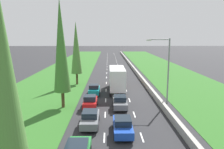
# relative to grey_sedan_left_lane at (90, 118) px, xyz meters

# --- Properties ---
(ground_plane) EXTENTS (300.00, 300.00, 0.00)m
(ground_plane) POSITION_rel_grey_sedan_left_lane_xyz_m (3.28, 42.18, -0.81)
(ground_plane) COLOR #28282B
(ground_plane) RESTS_ON ground
(grass_verge_left) EXTENTS (14.00, 140.00, 0.04)m
(grass_verge_left) POSITION_rel_grey_sedan_left_lane_xyz_m (-9.37, 42.18, -0.79)
(grass_verge_left) COLOR #2D6623
(grass_verge_left) RESTS_ON ground
(grass_verge_right) EXTENTS (14.00, 140.00, 0.04)m
(grass_verge_right) POSITION_rel_grey_sedan_left_lane_xyz_m (17.63, 42.18, -0.79)
(grass_verge_right) COLOR #2D6623
(grass_verge_right) RESTS_ON ground
(median_barrier) EXTENTS (0.44, 120.00, 0.85)m
(median_barrier) POSITION_rel_grey_sedan_left_lane_xyz_m (8.98, 42.18, -0.39)
(median_barrier) COLOR #9E9B93
(median_barrier) RESTS_ON ground
(lane_markings) EXTENTS (3.64, 116.00, 0.01)m
(lane_markings) POSITION_rel_grey_sedan_left_lane_xyz_m (3.28, 42.18, -0.81)
(lane_markings) COLOR white
(lane_markings) RESTS_ON ground
(grey_sedan_left_lane) EXTENTS (1.82, 4.50, 1.64)m
(grey_sedan_left_lane) POSITION_rel_grey_sedan_left_lane_xyz_m (0.00, 0.00, 0.00)
(grey_sedan_left_lane) COLOR slate
(grey_sedan_left_lane) RESTS_ON ground
(red_hatchback_left_lane) EXTENTS (1.74, 3.90, 1.72)m
(red_hatchback_left_lane) POSITION_rel_grey_sedan_left_lane_xyz_m (-0.45, 5.79, 0.02)
(red_hatchback_left_lane) COLOR red
(red_hatchback_left_lane) RESTS_ON ground
(blue_sedan_centre_lane) EXTENTS (1.82, 4.50, 1.64)m
(blue_sedan_centre_lane) POSITION_rel_grey_sedan_left_lane_xyz_m (3.28, -1.97, 0.00)
(blue_sedan_centre_lane) COLOR #1E47B7
(blue_sedan_centre_lane) RESTS_ON ground
(grey_sedan_centre_lane) EXTENTS (1.82, 4.50, 1.64)m
(grey_sedan_centre_lane) POSITION_rel_grey_sedan_left_lane_xyz_m (3.42, 5.75, 0.00)
(grey_sedan_centre_lane) COLOR slate
(grey_sedan_centre_lane) RESTS_ON ground
(white_box_truck_centre_lane) EXTENTS (2.46, 9.40, 4.18)m
(white_box_truck_centre_lane) POSITION_rel_grey_sedan_left_lane_xyz_m (3.37, 14.32, 1.37)
(white_box_truck_centre_lane) COLOR black
(white_box_truck_centre_lane) RESTS_ON ground
(teal_hatchback_left_lane) EXTENTS (1.74, 3.90, 1.72)m
(teal_hatchback_left_lane) POSITION_rel_grey_sedan_left_lane_xyz_m (-0.36, 12.31, 0.02)
(teal_hatchback_left_lane) COLOR teal
(teal_hatchback_left_lane) RESTS_ON ground
(poplar_tree_nearest) EXTENTS (2.11, 2.11, 12.56)m
(poplar_tree_nearest) POSITION_rel_grey_sedan_left_lane_xyz_m (-3.68, -10.20, 6.52)
(poplar_tree_nearest) COLOR #4C3823
(poplar_tree_nearest) RESTS_ON ground
(poplar_tree_second) EXTENTS (2.15, 2.15, 14.00)m
(poplar_tree_second) POSITION_rel_grey_sedan_left_lane_xyz_m (-4.05, 6.02, 7.24)
(poplar_tree_second) COLOR #4C3823
(poplar_tree_second) RESTS_ON ground
(poplar_tree_third) EXTENTS (2.10, 2.10, 12.07)m
(poplar_tree_third) POSITION_rel_grey_sedan_left_lane_xyz_m (-4.17, 20.06, 6.27)
(poplar_tree_third) COLOR #4C3823
(poplar_tree_third) RESTS_ON ground
(street_light_mast) EXTENTS (3.20, 0.28, 9.00)m
(street_light_mast) POSITION_rel_grey_sedan_left_lane_xyz_m (9.79, 7.57, 4.42)
(street_light_mast) COLOR gray
(street_light_mast) RESTS_ON ground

